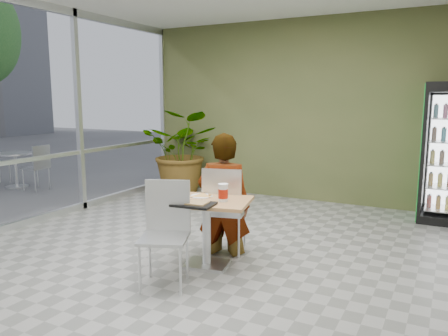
{
  "coord_description": "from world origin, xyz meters",
  "views": [
    {
      "loc": [
        2.38,
        -4.04,
        1.84
      ],
      "look_at": [
        -0.01,
        0.52,
        1.0
      ],
      "focal_mm": 35.0,
      "sensor_mm": 36.0,
      "label": 1
    }
  ],
  "objects_px": {
    "chair_far": "(224,204)",
    "cafeteria_tray": "(194,204)",
    "seated_woman": "(224,206)",
    "potted_plant": "(183,151)",
    "chair_near": "(166,224)",
    "soda_cup": "(223,193)",
    "dining_table": "(207,219)"
  },
  "relations": [
    {
      "from": "soda_cup",
      "to": "cafeteria_tray",
      "type": "height_order",
      "value": "soda_cup"
    },
    {
      "from": "chair_near",
      "to": "chair_far",
      "type": "bearing_deg",
      "value": 58.35
    },
    {
      "from": "chair_far",
      "to": "chair_near",
      "type": "xyz_separation_m",
      "value": [
        -0.15,
        -0.95,
        -0.01
      ]
    },
    {
      "from": "chair_near",
      "to": "dining_table",
      "type": "bearing_deg",
      "value": 50.89
    },
    {
      "from": "chair_far",
      "to": "soda_cup",
      "type": "relative_size",
      "value": 5.51
    },
    {
      "from": "chair_near",
      "to": "soda_cup",
      "type": "relative_size",
      "value": 5.43
    },
    {
      "from": "chair_far",
      "to": "chair_near",
      "type": "relative_size",
      "value": 1.02
    },
    {
      "from": "dining_table",
      "to": "seated_woman",
      "type": "relative_size",
      "value": 0.6
    },
    {
      "from": "chair_far",
      "to": "cafeteria_tray",
      "type": "xyz_separation_m",
      "value": [
        0.02,
        -0.7,
        0.15
      ]
    },
    {
      "from": "soda_cup",
      "to": "chair_near",
      "type": "bearing_deg",
      "value": -122.51
    },
    {
      "from": "seated_woman",
      "to": "cafeteria_tray",
      "type": "distance_m",
      "value": 0.79
    },
    {
      "from": "cafeteria_tray",
      "to": "dining_table",
      "type": "bearing_deg",
      "value": 93.08
    },
    {
      "from": "soda_cup",
      "to": "cafeteria_tray",
      "type": "xyz_separation_m",
      "value": [
        -0.18,
        -0.3,
        -0.08
      ]
    },
    {
      "from": "soda_cup",
      "to": "potted_plant",
      "type": "distance_m",
      "value": 4.01
    },
    {
      "from": "dining_table",
      "to": "chair_near",
      "type": "bearing_deg",
      "value": -106.18
    },
    {
      "from": "chair_far",
      "to": "potted_plant",
      "type": "distance_m",
      "value": 3.57
    },
    {
      "from": "soda_cup",
      "to": "chair_far",
      "type": "bearing_deg",
      "value": 116.8
    },
    {
      "from": "chair_far",
      "to": "potted_plant",
      "type": "relative_size",
      "value": 0.65
    },
    {
      "from": "chair_near",
      "to": "cafeteria_tray",
      "type": "bearing_deg",
      "value": 32.77
    },
    {
      "from": "chair_near",
      "to": "cafeteria_tray",
      "type": "height_order",
      "value": "chair_near"
    },
    {
      "from": "dining_table",
      "to": "potted_plant",
      "type": "bearing_deg",
      "value": 126.45
    },
    {
      "from": "chair_near",
      "to": "soda_cup",
      "type": "distance_m",
      "value": 0.7
    },
    {
      "from": "potted_plant",
      "to": "soda_cup",
      "type": "bearing_deg",
      "value": -51.18
    },
    {
      "from": "seated_woman",
      "to": "chair_near",
      "type": "bearing_deg",
      "value": 68.34
    },
    {
      "from": "dining_table",
      "to": "chair_near",
      "type": "height_order",
      "value": "chair_near"
    },
    {
      "from": "chair_far",
      "to": "cafeteria_tray",
      "type": "height_order",
      "value": "chair_far"
    },
    {
      "from": "cafeteria_tray",
      "to": "soda_cup",
      "type": "bearing_deg",
      "value": 59.04
    },
    {
      "from": "dining_table",
      "to": "chair_near",
      "type": "relative_size",
      "value": 1.02
    },
    {
      "from": "seated_woman",
      "to": "potted_plant",
      "type": "relative_size",
      "value": 1.08
    },
    {
      "from": "dining_table",
      "to": "cafeteria_tray",
      "type": "distance_m",
      "value": 0.36
    },
    {
      "from": "seated_woman",
      "to": "cafeteria_tray",
      "type": "relative_size",
      "value": 4.22
    },
    {
      "from": "dining_table",
      "to": "cafeteria_tray",
      "type": "height_order",
      "value": "cafeteria_tray"
    }
  ]
}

